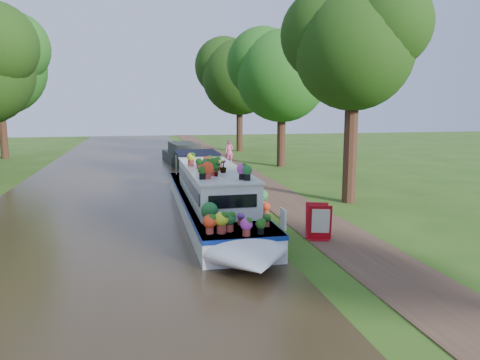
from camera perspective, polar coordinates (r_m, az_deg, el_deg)
name	(u,v)px	position (r m, az deg, el deg)	size (l,w,h in m)	color
ground	(284,224)	(16.27, 5.35, -5.40)	(100.00, 100.00, 0.00)	#294C13
canal_water	(103,234)	(15.60, -16.31, -6.33)	(10.00, 100.00, 0.02)	black
towpath	(316,222)	(16.66, 9.31, -5.08)	(2.20, 100.00, 0.03)	#493222
plant_boat	(214,196)	(16.67, -3.20, -2.02)	(2.29, 13.52, 2.29)	white
tree_near_overhang	(353,42)	(20.17, 13.64, 16.08)	(5.52, 5.28, 8.99)	black
tree_near_mid	(282,69)	(31.58, 5.09, 13.36)	(6.90, 6.60, 9.40)	black
tree_near_far	(239,71)	(42.14, -0.11, 13.14)	(7.59, 7.26, 10.30)	black
second_boat	(184,155)	(33.43, -6.88, 3.02)	(2.68, 7.46, 1.41)	black
sandwich_board	(319,223)	(14.40, 9.57, -5.24)	(0.74, 0.73, 1.10)	#AF0C17
pedestrian_pink	(229,151)	(33.29, -1.30, 3.52)	(0.59, 0.39, 1.62)	#ED617E
verge_plant	(256,205)	(18.33, 1.91, -3.12)	(0.33, 0.29, 0.37)	#225F1C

